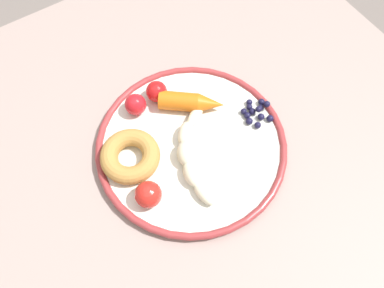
{
  "coord_description": "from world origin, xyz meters",
  "views": [
    {
      "loc": [
        -0.15,
        -0.26,
        1.32
      ],
      "look_at": [
        0.0,
        -0.02,
        0.75
      ],
      "focal_mm": 35.79,
      "sensor_mm": 36.0,
      "label": 1
    }
  ],
  "objects_px": {
    "dining_table": "(187,164)",
    "plate": "(192,145)",
    "banana": "(191,153)",
    "tomato_far": "(148,194)",
    "blueberry_pile": "(256,112)",
    "donut": "(130,156)",
    "tomato_mid": "(136,104)",
    "tomato_near": "(157,91)",
    "carrot_orange": "(192,102)"
  },
  "relations": [
    {
      "from": "dining_table",
      "to": "tomato_far",
      "type": "xyz_separation_m",
      "value": [
        -0.11,
        -0.06,
        0.14
      ]
    },
    {
      "from": "plate",
      "to": "blueberry_pile",
      "type": "bearing_deg",
      "value": -5.22
    },
    {
      "from": "tomato_near",
      "to": "banana",
      "type": "bearing_deg",
      "value": -95.61
    },
    {
      "from": "carrot_orange",
      "to": "tomato_far",
      "type": "height_order",
      "value": "tomato_far"
    },
    {
      "from": "plate",
      "to": "banana",
      "type": "height_order",
      "value": "banana"
    },
    {
      "from": "donut",
      "to": "tomato_mid",
      "type": "distance_m",
      "value": 0.09
    },
    {
      "from": "plate",
      "to": "carrot_orange",
      "type": "xyz_separation_m",
      "value": [
        0.04,
        0.06,
        0.02
      ]
    },
    {
      "from": "banana",
      "to": "donut",
      "type": "height_order",
      "value": "banana"
    },
    {
      "from": "plate",
      "to": "banana",
      "type": "xyz_separation_m",
      "value": [
        -0.01,
        -0.02,
        0.02
      ]
    },
    {
      "from": "dining_table",
      "to": "tomato_mid",
      "type": "distance_m",
      "value": 0.17
    },
    {
      "from": "tomato_near",
      "to": "donut",
      "type": "bearing_deg",
      "value": -140.1
    },
    {
      "from": "tomato_mid",
      "to": "tomato_far",
      "type": "xyz_separation_m",
      "value": [
        -0.06,
        -0.15,
        0.0
      ]
    },
    {
      "from": "carrot_orange",
      "to": "tomato_near",
      "type": "bearing_deg",
      "value": 127.96
    },
    {
      "from": "blueberry_pile",
      "to": "tomato_mid",
      "type": "height_order",
      "value": "tomato_mid"
    },
    {
      "from": "donut",
      "to": "tomato_far",
      "type": "xyz_separation_m",
      "value": [
        -0.01,
        -0.07,
        0.01
      ]
    },
    {
      "from": "carrot_orange",
      "to": "tomato_far",
      "type": "relative_size",
      "value": 2.6
    },
    {
      "from": "donut",
      "to": "dining_table",
      "type": "bearing_deg",
      "value": -7.08
    },
    {
      "from": "tomato_mid",
      "to": "plate",
      "type": "bearing_deg",
      "value": -67.24
    },
    {
      "from": "banana",
      "to": "tomato_near",
      "type": "xyz_separation_m",
      "value": [
        0.01,
        0.13,
        0.01
      ]
    },
    {
      "from": "dining_table",
      "to": "donut",
      "type": "relative_size",
      "value": 9.5
    },
    {
      "from": "plate",
      "to": "donut",
      "type": "bearing_deg",
      "value": 163.56
    },
    {
      "from": "dining_table",
      "to": "banana",
      "type": "distance_m",
      "value": 0.13
    },
    {
      "from": "tomato_mid",
      "to": "dining_table",
      "type": "bearing_deg",
      "value": -64.26
    },
    {
      "from": "banana",
      "to": "tomato_near",
      "type": "relative_size",
      "value": 4.49
    },
    {
      "from": "plate",
      "to": "banana",
      "type": "relative_size",
      "value": 1.92
    },
    {
      "from": "banana",
      "to": "carrot_orange",
      "type": "distance_m",
      "value": 0.09
    },
    {
      "from": "tomato_mid",
      "to": "tomato_near",
      "type": "bearing_deg",
      "value": 4.51
    },
    {
      "from": "donut",
      "to": "tomato_mid",
      "type": "xyz_separation_m",
      "value": [
        0.05,
        0.08,
        0.0
      ]
    },
    {
      "from": "donut",
      "to": "tomato_near",
      "type": "height_order",
      "value": "tomato_near"
    },
    {
      "from": "tomato_far",
      "to": "tomato_mid",
      "type": "bearing_deg",
      "value": 67.83
    },
    {
      "from": "dining_table",
      "to": "donut",
      "type": "bearing_deg",
      "value": 172.92
    },
    {
      "from": "carrot_orange",
      "to": "donut",
      "type": "relative_size",
      "value": 1.12
    },
    {
      "from": "plate",
      "to": "dining_table",
      "type": "bearing_deg",
      "value": 95.08
    },
    {
      "from": "dining_table",
      "to": "blueberry_pile",
      "type": "height_order",
      "value": "blueberry_pile"
    },
    {
      "from": "blueberry_pile",
      "to": "tomato_mid",
      "type": "relative_size",
      "value": 1.54
    },
    {
      "from": "carrot_orange",
      "to": "banana",
      "type": "bearing_deg",
      "value": -123.35
    },
    {
      "from": "carrot_orange",
      "to": "tomato_near",
      "type": "relative_size",
      "value": 2.92
    },
    {
      "from": "blueberry_pile",
      "to": "tomato_near",
      "type": "distance_m",
      "value": 0.17
    },
    {
      "from": "blueberry_pile",
      "to": "banana",
      "type": "bearing_deg",
      "value": -176.99
    },
    {
      "from": "plate",
      "to": "tomato_near",
      "type": "xyz_separation_m",
      "value": [
        -0.0,
        0.11,
        0.02
      ]
    },
    {
      "from": "blueberry_pile",
      "to": "tomato_near",
      "type": "height_order",
      "value": "tomato_near"
    },
    {
      "from": "blueberry_pile",
      "to": "tomato_mid",
      "type": "xyz_separation_m",
      "value": [
        -0.17,
        0.12,
        0.01
      ]
    },
    {
      "from": "tomato_near",
      "to": "carrot_orange",
      "type": "bearing_deg",
      "value": -52.04
    },
    {
      "from": "blueberry_pile",
      "to": "carrot_orange",
      "type": "bearing_deg",
      "value": 140.11
    },
    {
      "from": "dining_table",
      "to": "plate",
      "type": "xyz_separation_m",
      "value": [
        0.0,
        -0.02,
        0.11
      ]
    },
    {
      "from": "banana",
      "to": "tomato_far",
      "type": "bearing_deg",
      "value": -164.43
    },
    {
      "from": "plate",
      "to": "tomato_mid",
      "type": "bearing_deg",
      "value": 112.76
    },
    {
      "from": "blueberry_pile",
      "to": "tomato_far",
      "type": "xyz_separation_m",
      "value": [
        -0.23,
        -0.03,
        0.01
      ]
    },
    {
      "from": "donut",
      "to": "tomato_mid",
      "type": "height_order",
      "value": "tomato_mid"
    },
    {
      "from": "banana",
      "to": "carrot_orange",
      "type": "height_order",
      "value": "carrot_orange"
    }
  ]
}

